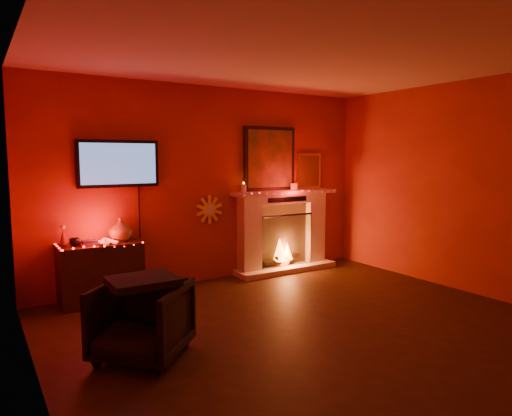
# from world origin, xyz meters

# --- Properties ---
(room) EXTENTS (5.00, 5.00, 5.00)m
(room) POSITION_xyz_m (0.00, 0.00, 1.35)
(room) COLOR black
(room) RESTS_ON ground
(floor) EXTENTS (5.00, 5.00, 0.00)m
(floor) POSITION_xyz_m (0.00, 0.00, 0.00)
(floor) COLOR black
(floor) RESTS_ON ground
(fireplace) EXTENTS (1.72, 0.40, 2.18)m
(fireplace) POSITION_xyz_m (1.14, 2.39, 0.72)
(fireplace) COLOR beige
(fireplace) RESTS_ON floor
(tv) EXTENTS (1.00, 0.07, 1.24)m
(tv) POSITION_xyz_m (-1.30, 2.45, 1.65)
(tv) COLOR black
(tv) RESTS_ON room
(sunburst_clock) EXTENTS (0.40, 0.03, 0.40)m
(sunburst_clock) POSITION_xyz_m (-0.05, 2.48, 1.00)
(sunburst_clock) COLOR yellow
(sunburst_clock) RESTS_ON room
(console_table) EXTENTS (0.94, 0.53, 1.00)m
(console_table) POSITION_xyz_m (-1.59, 2.26, 0.40)
(console_table) COLOR black
(console_table) RESTS_ON floor
(armchair) EXTENTS (1.02, 1.02, 0.66)m
(armchair) POSITION_xyz_m (-1.68, 0.49, 0.33)
(armchair) COLOR black
(armchair) RESTS_ON floor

